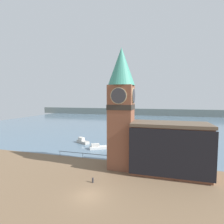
{
  "coord_description": "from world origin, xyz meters",
  "views": [
    {
      "loc": [
        8.76,
        -20.18,
        12.62
      ],
      "look_at": [
        0.92,
        7.89,
        10.38
      ],
      "focal_mm": 28.0,
      "sensor_mm": 36.0,
      "label": 1
    }
  ],
  "objects_px": {
    "boat_near": "(98,147)",
    "boat_far": "(82,141)",
    "pier_building": "(169,148)",
    "clock_tower": "(121,105)",
    "mooring_bollard_near": "(93,180)"
  },
  "relations": [
    {
      "from": "boat_near",
      "to": "boat_far",
      "type": "bearing_deg",
      "value": 116.1
    },
    {
      "from": "pier_building",
      "to": "boat_near",
      "type": "xyz_separation_m",
      "value": [
        -16.6,
        10.18,
        -3.84
      ]
    },
    {
      "from": "clock_tower",
      "to": "boat_far",
      "type": "distance_m",
      "value": 22.86
    },
    {
      "from": "mooring_bollard_near",
      "to": "clock_tower",
      "type": "bearing_deg",
      "value": 68.37
    },
    {
      "from": "pier_building",
      "to": "boat_far",
      "type": "relative_size",
      "value": 2.91
    },
    {
      "from": "clock_tower",
      "to": "boat_near",
      "type": "distance_m",
      "value": 16.79
    },
    {
      "from": "pier_building",
      "to": "mooring_bollard_near",
      "type": "distance_m",
      "value": 13.54
    },
    {
      "from": "clock_tower",
      "to": "boat_far",
      "type": "height_order",
      "value": "clock_tower"
    },
    {
      "from": "boat_near",
      "to": "boat_far",
      "type": "relative_size",
      "value": 1.07
    },
    {
      "from": "pier_building",
      "to": "boat_far",
      "type": "bearing_deg",
      "value": 147.52
    },
    {
      "from": "boat_near",
      "to": "boat_far",
      "type": "height_order",
      "value": "boat_far"
    },
    {
      "from": "clock_tower",
      "to": "boat_far",
      "type": "relative_size",
      "value": 4.95
    },
    {
      "from": "pier_building",
      "to": "mooring_bollard_near",
      "type": "relative_size",
      "value": 16.25
    },
    {
      "from": "boat_near",
      "to": "boat_far",
      "type": "distance_m",
      "value": 7.54
    },
    {
      "from": "clock_tower",
      "to": "boat_near",
      "type": "height_order",
      "value": "clock_tower"
    }
  ]
}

